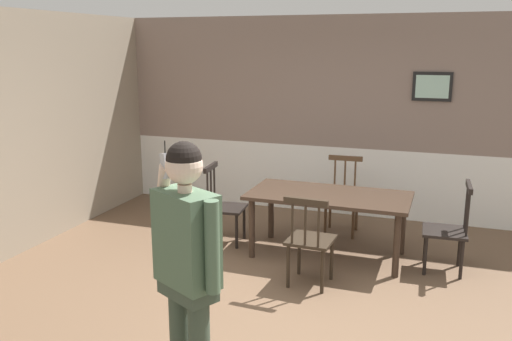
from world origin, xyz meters
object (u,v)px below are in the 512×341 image
chair_by_doorway (224,206)px  chair_at_table_head (342,196)px  dining_table (329,201)px  chair_opposite_corner (449,229)px  chair_near_window (310,240)px  person_figure (188,256)px

chair_by_doorway → chair_at_table_head: 1.52m
dining_table → chair_opposite_corner: 1.29m
chair_opposite_corner → chair_at_table_head: bearing=54.2°
chair_by_doorway → dining_table: bearing=84.2°
dining_table → chair_at_table_head: chair_at_table_head is taller
dining_table → chair_near_window: (-0.01, -0.83, -0.17)m
chair_near_window → chair_at_table_head: (0.02, 1.66, 0.00)m
chair_near_window → chair_at_table_head: chair_at_table_head is taller
chair_near_window → dining_table: bearing=92.5°
chair_opposite_corner → dining_table: bearing=87.2°
chair_near_window → person_figure: bearing=-95.3°
chair_near_window → person_figure: person_figure is taller
dining_table → chair_by_doorway: size_ratio=1.88×
dining_table → chair_at_table_head: size_ratio=1.85×
dining_table → chair_by_doorway: 1.29m
chair_near_window → chair_by_doorway: bearing=149.7°
chair_near_window → chair_at_table_head: 1.66m
dining_table → chair_by_doorway: bearing=179.5°
chair_near_window → chair_by_doorway: size_ratio=0.98×
chair_opposite_corner → person_figure: (-1.60, -2.85, 0.58)m
chair_by_doorway → person_figure: size_ratio=0.54×
chair_opposite_corner → person_figure: size_ratio=0.54×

